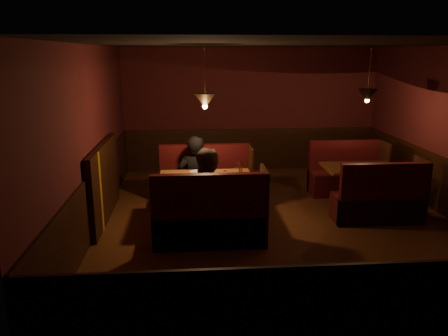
{
  "coord_description": "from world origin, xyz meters",
  "views": [
    {
      "loc": [
        -1.45,
        -6.83,
        2.77
      ],
      "look_at": [
        -0.91,
        0.04,
        0.95
      ],
      "focal_mm": 35.0,
      "sensor_mm": 36.0,
      "label": 1
    }
  ],
  "objects": [
    {
      "name": "main_bench_near",
      "position": [
        -1.17,
        -0.82,
        0.36
      ],
      "size": [
        1.67,
        0.6,
        1.14
      ],
      "color": "black",
      "rests_on": "ground"
    },
    {
      "name": "second_bench_near",
      "position": [
        1.7,
        -0.13,
        0.34
      ],
      "size": [
        1.48,
        0.56,
        1.06
      ],
      "color": "black",
      "rests_on": "ground"
    },
    {
      "name": "second_table",
      "position": [
        1.67,
        0.67,
        0.56
      ],
      "size": [
        1.34,
        0.86,
        0.76
      ],
      "color": "brown",
      "rests_on": "ground"
    },
    {
      "name": "second_bench_far",
      "position": [
        1.7,
        1.47,
        0.34
      ],
      "size": [
        1.48,
        0.56,
        1.06
      ],
      "color": "black",
      "rests_on": "ground"
    },
    {
      "name": "main_table",
      "position": [
        -1.19,
        0.04,
        0.63
      ],
      "size": [
        1.52,
        0.92,
        1.06
      ],
      "color": "brown",
      "rests_on": "ground"
    },
    {
      "name": "main_bench_far",
      "position": [
        -1.17,
        0.9,
        0.36
      ],
      "size": [
        1.67,
        0.6,
        1.14
      ],
      "color": "black",
      "rests_on": "ground"
    },
    {
      "name": "diner_a",
      "position": [
        -1.39,
        0.69,
        0.86
      ],
      "size": [
        0.7,
        0.54,
        1.72
      ],
      "primitive_type": "imported",
      "rotation": [
        0.0,
        0.0,
        3.36
      ],
      "color": "black",
      "rests_on": "ground"
    },
    {
      "name": "room",
      "position": [
        -0.28,
        0.04,
        1.05
      ],
      "size": [
        6.02,
        7.02,
        2.92
      ],
      "color": "#522A12",
      "rests_on": "ground"
    },
    {
      "name": "diner_b",
      "position": [
        -1.16,
        -0.52,
        0.87
      ],
      "size": [
        0.95,
        0.8,
        1.75
      ],
      "primitive_type": "imported",
      "rotation": [
        0.0,
        0.0,
        -0.18
      ],
      "color": "#3D3129",
      "rests_on": "ground"
    }
  ]
}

